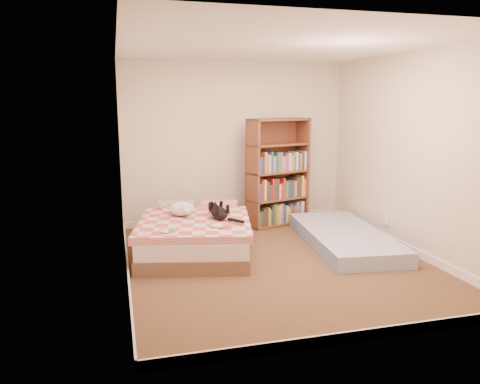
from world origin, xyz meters
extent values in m
cube|color=#4A2B20|center=(0.00, 0.00, 0.00)|extent=(3.50, 4.00, 0.01)
cube|color=white|center=(0.00, 0.00, 2.50)|extent=(3.50, 4.00, 0.01)
cube|color=beige|center=(0.00, 2.00, 1.25)|extent=(3.50, 0.01, 2.50)
cube|color=beige|center=(0.00, -2.00, 1.25)|extent=(3.50, 0.01, 2.50)
cube|color=beige|center=(-1.75, 0.00, 1.25)|extent=(0.01, 4.00, 2.50)
cube|color=beige|center=(1.75, 0.00, 1.25)|extent=(0.01, 4.00, 2.50)
cube|color=white|center=(0.00, 1.99, 0.05)|extent=(3.50, 0.02, 0.10)
cube|color=white|center=(0.00, -1.99, 0.05)|extent=(3.50, 0.02, 0.10)
cube|color=white|center=(-1.74, 0.00, 0.05)|extent=(0.02, 4.00, 0.10)
cube|color=white|center=(1.74, 0.00, 0.05)|extent=(0.02, 4.00, 0.10)
cube|color=white|center=(1.74, 0.40, 0.30)|extent=(0.03, 0.09, 0.13)
cube|color=brown|center=(-0.87, 0.65, 0.08)|extent=(1.66, 2.08, 0.17)
cube|color=silver|center=(-0.87, 0.65, 0.26)|extent=(1.63, 2.04, 0.18)
cube|color=#C54950|center=(-0.87, 0.65, 0.40)|extent=(1.65, 1.77, 0.09)
cube|color=#676357|center=(-1.18, 1.34, 0.42)|extent=(0.57, 0.42, 0.14)
cube|color=#C54950|center=(-0.57, 1.34, 0.42)|extent=(0.57, 0.42, 0.14)
cube|color=#542F1C|center=(0.12, 1.64, 0.82)|extent=(0.14, 0.33, 1.64)
cube|color=#542F1C|center=(1.07, 1.64, 0.82)|extent=(0.14, 0.33, 1.64)
cube|color=#542F1C|center=(0.59, 1.80, 0.82)|extent=(0.95, 0.32, 1.64)
cube|color=#542F1C|center=(0.59, 1.64, 0.02)|extent=(1.04, 0.61, 0.03)
cube|color=#542F1C|center=(0.59, 1.64, 0.83)|extent=(1.04, 0.61, 0.03)
cube|color=#542F1C|center=(0.59, 1.64, 1.62)|extent=(1.04, 0.61, 0.03)
cube|color=#7189BC|center=(1.11, 0.41, 0.10)|extent=(1.19, 2.22, 0.19)
ellipsoid|color=black|center=(-0.59, 0.51, 0.52)|extent=(0.24, 0.46, 0.15)
sphere|color=black|center=(-0.59, 0.75, 0.53)|extent=(0.15, 0.15, 0.14)
cone|color=black|center=(-0.63, 0.79, 0.59)|extent=(0.05, 0.05, 0.05)
cone|color=black|center=(-0.55, 0.79, 0.59)|extent=(0.05, 0.05, 0.05)
cylinder|color=black|center=(-0.47, 0.21, 0.48)|extent=(0.07, 0.26, 0.05)
ellipsoid|color=white|center=(-1.02, 0.81, 0.53)|extent=(0.46, 0.47, 0.17)
sphere|color=white|center=(-0.92, 0.70, 0.55)|extent=(0.19, 0.19, 0.14)
sphere|color=white|center=(-0.87, 0.66, 0.53)|extent=(0.08, 0.08, 0.06)
sphere|color=white|center=(-1.16, 0.88, 0.51)|extent=(0.11, 0.11, 0.08)
camera|label=1|loc=(-1.81, -5.07, 1.88)|focal=35.00mm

